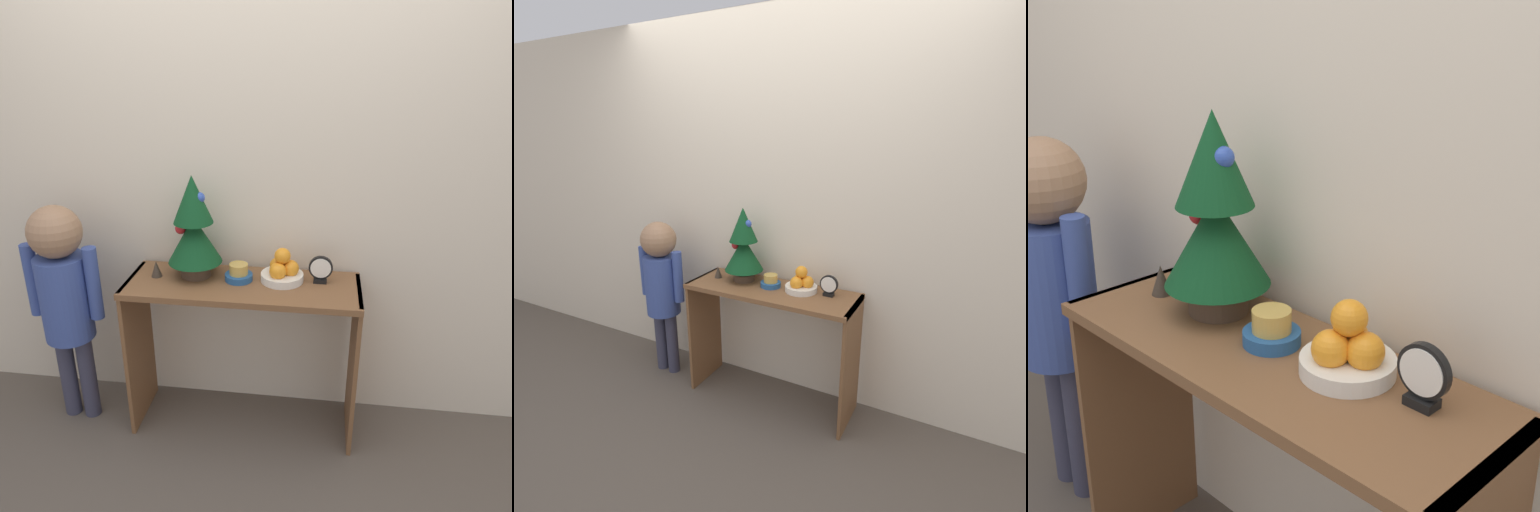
% 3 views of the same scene
% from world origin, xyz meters
% --- Properties ---
extents(back_wall, '(7.00, 0.05, 2.50)m').
position_xyz_m(back_wall, '(0.00, 0.44, 1.25)').
color(back_wall, beige).
rests_on(back_wall, ground_plane).
extents(console_table, '(1.11, 0.40, 0.81)m').
position_xyz_m(console_table, '(0.00, 0.20, 0.61)').
color(console_table, brown).
rests_on(console_table, ground_plane).
extents(mini_tree, '(0.26, 0.26, 0.50)m').
position_xyz_m(mini_tree, '(-0.24, 0.26, 1.06)').
color(mini_tree, '#4C3828').
rests_on(mini_tree, console_table).
extents(fruit_bowl, '(0.20, 0.20, 0.17)m').
position_xyz_m(fruit_bowl, '(0.18, 0.25, 0.86)').
color(fruit_bowl, silver).
rests_on(fruit_bowl, console_table).
extents(singing_bowl, '(0.13, 0.13, 0.08)m').
position_xyz_m(singing_bowl, '(-0.02, 0.23, 0.84)').
color(singing_bowl, '#235189').
rests_on(singing_bowl, console_table).
extents(desk_clock, '(0.11, 0.04, 0.13)m').
position_xyz_m(desk_clock, '(0.36, 0.26, 0.88)').
color(desk_clock, black).
rests_on(desk_clock, console_table).
extents(figurine, '(0.05, 0.05, 0.08)m').
position_xyz_m(figurine, '(-0.42, 0.22, 0.85)').
color(figurine, '#382D23').
rests_on(figurine, console_table).
extents(child_figure, '(0.38, 0.25, 1.17)m').
position_xyz_m(child_figure, '(-0.88, 0.14, 0.75)').
color(child_figure, '#38384C').
rests_on(child_figure, ground_plane).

